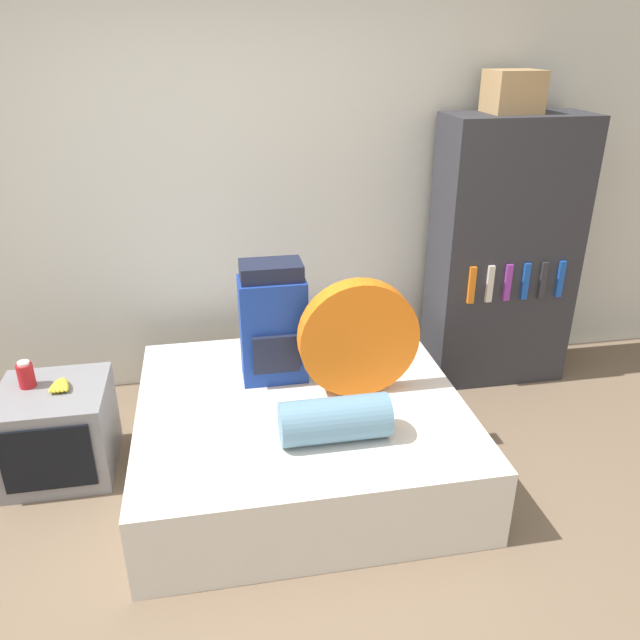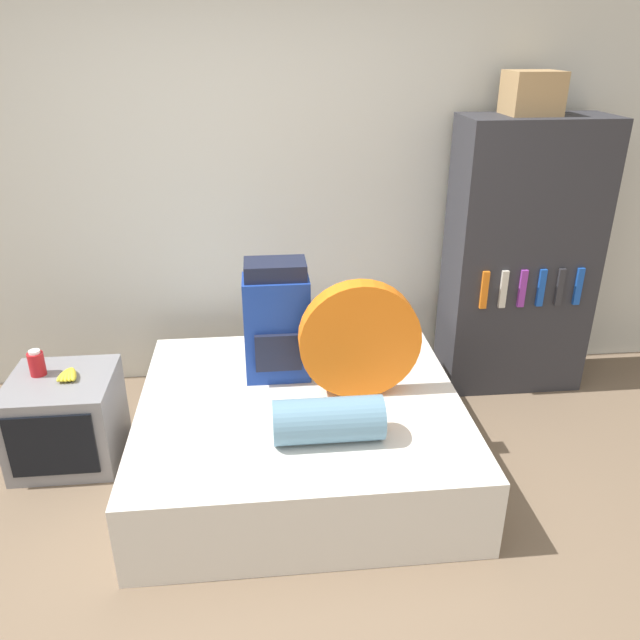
{
  "view_description": "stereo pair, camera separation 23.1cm",
  "coord_description": "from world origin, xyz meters",
  "views": [
    {
      "loc": [
        -0.18,
        -2.0,
        2.16
      ],
      "look_at": [
        0.33,
        0.78,
        0.87
      ],
      "focal_mm": 35.0,
      "sensor_mm": 36.0,
      "label": 1
    },
    {
      "loc": [
        0.05,
        -2.03,
        2.16
      ],
      "look_at": [
        0.33,
        0.78,
        0.87
      ],
      "focal_mm": 35.0,
      "sensor_mm": 36.0,
      "label": 2
    }
  ],
  "objects": [
    {
      "name": "cardboard_box",
      "position": [
        1.64,
        1.6,
        1.86
      ],
      "size": [
        0.29,
        0.28,
        0.24
      ],
      "color": "#A88456",
      "rests_on": "bookshelf"
    },
    {
      "name": "canister",
      "position": [
        -1.17,
        1.04,
        0.56
      ],
      "size": [
        0.08,
        0.08,
        0.15
      ],
      "color": "#B2191E",
      "rests_on": "television"
    },
    {
      "name": "bookshelf",
      "position": [
        1.69,
        1.57,
        0.87
      ],
      "size": [
        0.89,
        0.44,
        1.74
      ],
      "color": "#2D2D33",
      "rests_on": "ground_plane"
    },
    {
      "name": "bed",
      "position": [
        0.23,
        0.78,
        0.21
      ],
      "size": [
        1.68,
        1.56,
        0.42
      ],
      "color": "silver",
      "rests_on": "ground_plane"
    },
    {
      "name": "ground_plane",
      "position": [
        0.0,
        0.0,
        0.0
      ],
      "size": [
        16.0,
        16.0,
        0.0
      ],
      "primitive_type": "plane",
      "color": "brown"
    },
    {
      "name": "banana_bunch",
      "position": [
        -0.99,
        0.99,
        0.51
      ],
      "size": [
        0.12,
        0.15,
        0.04
      ],
      "color": "yellow",
      "rests_on": "television"
    },
    {
      "name": "television",
      "position": [
        -1.05,
        0.98,
        0.25
      ],
      "size": [
        0.55,
        0.55,
        0.49
      ],
      "color": "gray",
      "rests_on": "ground_plane"
    },
    {
      "name": "tent_bag",
      "position": [
        0.54,
        0.81,
        0.73
      ],
      "size": [
        0.63,
        0.11,
        0.63
      ],
      "color": "orange",
      "rests_on": "bed"
    },
    {
      "name": "backpack",
      "position": [
        0.13,
        1.04,
        0.74
      ],
      "size": [
        0.35,
        0.26,
        0.67
      ],
      "color": "navy",
      "rests_on": "bed"
    },
    {
      "name": "sleeping_roll",
      "position": [
        0.33,
        0.4,
        0.53
      ],
      "size": [
        0.52,
        0.21,
        0.21
      ],
      "color": "#5B849E",
      "rests_on": "bed"
    },
    {
      "name": "wall_back",
      "position": [
        0.0,
        1.87,
        1.3
      ],
      "size": [
        8.0,
        0.05,
        2.6
      ],
      "color": "silver",
      "rests_on": "ground_plane"
    }
  ]
}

